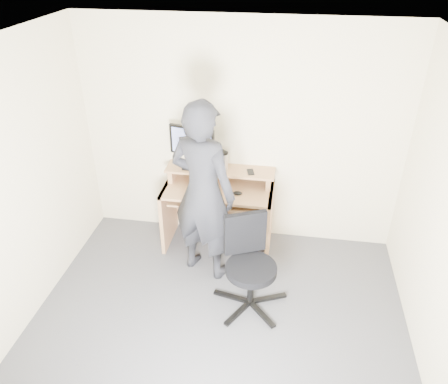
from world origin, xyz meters
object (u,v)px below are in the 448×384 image
(desk, at_px, (219,200))
(office_chair, at_px, (249,260))
(monitor, at_px, (192,144))
(person, at_px, (203,193))

(desk, distance_m, office_chair, 1.04)
(monitor, bearing_deg, person, -54.91)
(desk, bearing_deg, monitor, 172.72)
(monitor, height_order, person, person)
(desk, bearing_deg, person, -97.58)
(office_chair, xyz_separation_m, person, (-0.51, 0.41, 0.45))
(desk, relative_size, person, 0.63)
(monitor, xyz_separation_m, office_chair, (0.74, -0.98, -0.70))
(monitor, bearing_deg, office_chair, -39.55)
(monitor, relative_size, office_chair, 0.55)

